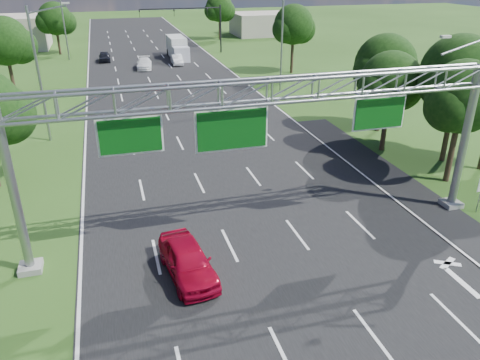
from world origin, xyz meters
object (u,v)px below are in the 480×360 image
object	(u,v)px
red_coupe	(188,260)
traffic_signal	(198,18)
sign_gantry	(271,104)
box_truck	(178,48)

from	to	relation	value
red_coupe	traffic_signal	bearing A→B (deg)	70.78
sign_gantry	red_coupe	world-z (taller)	sign_gantry
traffic_signal	red_coupe	bearing A→B (deg)	-101.91
traffic_signal	box_truck	size ratio (longest dim) A/B	1.57
box_truck	sign_gantry	bearing A→B (deg)	-94.51
sign_gantry	traffic_signal	distance (m)	53.51
red_coupe	box_truck	size ratio (longest dim) A/B	0.59
sign_gantry	box_truck	size ratio (longest dim) A/B	3.02
traffic_signal	red_coupe	size ratio (longest dim) A/B	2.68
sign_gantry	traffic_signal	world-z (taller)	sign_gantry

